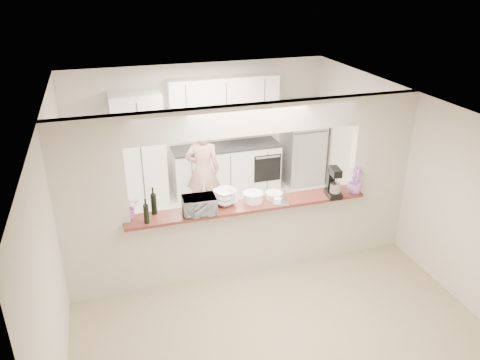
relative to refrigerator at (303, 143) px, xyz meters
name	(u,v)px	position (x,y,z in m)	size (l,w,h in m)	color
floor	(247,268)	(-2.05, -2.65, -0.85)	(6.00, 6.00, 0.00)	tan
tile_overlay	(220,219)	(-2.05, -1.10, -0.84)	(5.00, 2.90, 0.01)	beige
partition	(247,177)	(-2.05, -2.65, 0.63)	(5.00, 0.15, 2.50)	beige
bar_counter	(247,235)	(-2.05, -2.65, -0.27)	(3.40, 0.38, 1.09)	beige
kitchen_cabinets	(194,147)	(-2.24, 0.07, 0.12)	(3.15, 0.62, 2.25)	white
refrigerator	(303,143)	(0.00, 0.00, 0.00)	(0.75, 0.70, 1.70)	#B7B7BC
flower_left	(129,207)	(-3.65, -2.60, 0.39)	(0.27, 0.24, 0.30)	#C96AA2
wine_bottle_a	(154,204)	(-3.32, -2.58, 0.39)	(0.08, 0.08, 0.38)	black
wine_bottle_b	(146,214)	(-3.45, -2.80, 0.37)	(0.07, 0.07, 0.34)	black
toaster_oven	(199,205)	(-2.75, -2.75, 0.36)	(0.44, 0.30, 0.24)	#9FA0A4
serving_bowls	(225,197)	(-2.35, -2.60, 0.35)	(0.29, 0.29, 0.22)	silver
plate_stack_a	(253,197)	(-1.95, -2.62, 0.31)	(0.29, 0.29, 0.13)	white
plate_stack_b	(274,195)	(-1.63, -2.62, 0.28)	(0.25, 0.25, 0.09)	white
red_bowl	(250,198)	(-1.99, -2.57, 0.28)	(0.16, 0.16, 0.07)	maroon
tan_bowl	(275,198)	(-1.65, -2.68, 0.28)	(0.16, 0.16, 0.07)	tan
utensil_caddy	(281,197)	(-1.60, -2.80, 0.33)	(0.27, 0.22, 0.22)	silver
stand_mixer	(334,183)	(-0.80, -2.79, 0.43)	(0.22, 0.32, 0.43)	black
flower_right	(356,181)	(-0.45, -2.80, 0.43)	(0.22, 0.22, 0.39)	#D573D3
person	(203,171)	(-2.26, -0.77, -0.02)	(0.60, 0.40, 1.66)	tan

